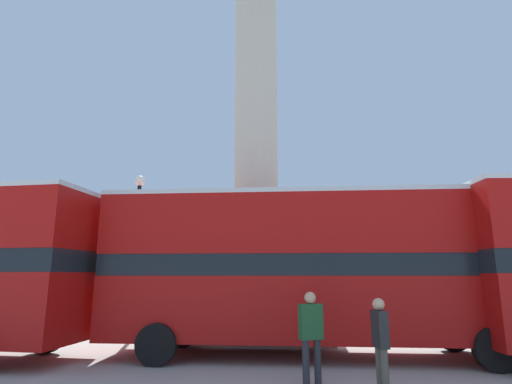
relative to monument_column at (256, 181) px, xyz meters
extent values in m
plane|color=#ADA89E|center=(0.00, 0.00, -5.86)|extent=(200.00, 200.00, 0.00)
cube|color=#BCB29E|center=(0.00, 0.00, -5.30)|extent=(5.56, 5.56, 1.14)
cube|color=#BCB29E|center=(0.00, 0.00, -4.16)|extent=(4.00, 4.00, 1.14)
cube|color=#BCB29E|center=(0.00, 0.00, -3.02)|extent=(2.44, 2.44, 1.14)
cylinder|color=#BCB29E|center=(0.00, 0.00, 4.62)|extent=(1.77, 1.77, 14.16)
cylinder|color=black|center=(-5.38, -4.53, -5.36)|extent=(1.01, 0.34, 1.00)
cube|color=#A80F0C|center=(2.15, -4.19, -4.55)|extent=(11.41, 3.01, 1.63)
cube|color=black|center=(2.15, -4.19, -3.45)|extent=(11.41, 2.96, 0.55)
cube|color=#A80F0C|center=(2.15, -4.19, -2.40)|extent=(11.41, 3.01, 1.56)
cube|color=silver|center=(2.15, -4.19, -1.56)|extent=(11.41, 3.01, 0.12)
cylinder|color=black|center=(6.05, -2.76, -5.36)|extent=(1.01, 0.34, 1.00)
cylinder|color=black|center=(6.16, -5.28, -5.36)|extent=(1.01, 0.34, 1.00)
cylinder|color=black|center=(-1.86, -3.10, -5.36)|extent=(1.01, 0.34, 1.00)
cylinder|color=black|center=(-1.75, -5.62, -5.36)|extent=(1.01, 0.34, 1.00)
cube|color=#BCB29E|center=(8.81, 2.91, -4.64)|extent=(4.56, 3.94, 2.44)
ellipsoid|color=brown|center=(8.81, 2.91, -1.87)|extent=(2.57, 1.75, 0.94)
cone|color=brown|center=(9.88, 3.33, -1.45)|extent=(1.03, 0.81, 0.99)
cylinder|color=brown|center=(8.81, 2.91, -0.95)|extent=(0.36, 0.36, 0.90)
sphere|color=brown|center=(8.81, 2.91, -0.36)|extent=(0.28, 0.28, 0.28)
cylinder|color=brown|center=(9.43, 3.43, -2.88)|extent=(0.20, 0.20, 1.08)
cylinder|color=brown|center=(9.62, 2.95, -2.88)|extent=(0.20, 0.20, 1.08)
cylinder|color=brown|center=(8.01, 2.87, -2.88)|extent=(0.20, 0.20, 1.08)
cylinder|color=brown|center=(8.20, 2.39, -2.88)|extent=(0.20, 0.20, 1.08)
cylinder|color=black|center=(-3.93, -2.18, -5.66)|extent=(0.31, 0.31, 0.40)
cylinder|color=black|center=(-3.93, -2.18, -3.23)|extent=(0.14, 0.14, 5.26)
sphere|color=white|center=(-3.93, -2.18, -0.41)|extent=(0.38, 0.38, 0.38)
cylinder|color=#4C473D|center=(3.27, -7.55, -5.44)|extent=(0.14, 0.14, 0.84)
cylinder|color=#4C473D|center=(3.23, -7.31, -5.44)|extent=(0.14, 0.14, 0.84)
cube|color=black|center=(3.25, -7.43, -4.69)|extent=(0.26, 0.48, 0.66)
sphere|color=tan|center=(3.25, -7.43, -4.25)|extent=(0.23, 0.23, 0.23)
cylinder|color=#28282D|center=(2.09, -6.90, -5.42)|extent=(0.14, 0.14, 0.88)
cylinder|color=#28282D|center=(1.86, -7.01, -5.42)|extent=(0.14, 0.14, 0.88)
cube|color=#1E4C28|center=(1.97, -6.95, -4.63)|extent=(0.51, 0.37, 0.70)
sphere|color=tan|center=(1.97, -6.95, -4.17)|extent=(0.24, 0.24, 0.24)
camera|label=1|loc=(1.90, -15.49, -3.69)|focal=28.00mm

